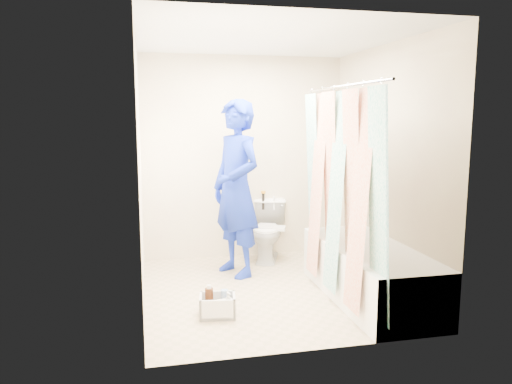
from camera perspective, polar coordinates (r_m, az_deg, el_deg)
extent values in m
plane|color=tan|center=(5.00, 1.55, -11.16)|extent=(2.60, 2.60, 0.00)
cube|color=silver|center=(4.76, 1.68, 17.16)|extent=(2.40, 2.60, 0.02)
cube|color=beige|center=(5.99, -1.44, 3.92)|extent=(2.40, 0.02, 2.40)
cube|color=beige|center=(3.50, 6.85, 0.41)|extent=(2.40, 0.02, 2.40)
cube|color=beige|center=(4.59, -13.09, 2.22)|extent=(0.02, 2.60, 2.40)
cube|color=beige|center=(5.16, 14.67, 2.86)|extent=(0.02, 2.60, 2.40)
cube|color=white|center=(4.82, 12.81, -9.03)|extent=(0.70, 1.75, 0.50)
cube|color=white|center=(4.76, 12.89, -6.62)|extent=(0.58, 1.63, 0.06)
cylinder|color=silver|center=(4.47, 9.65, 11.79)|extent=(0.02, 1.90, 0.02)
cube|color=silver|center=(4.51, 9.35, -0.08)|extent=(0.06, 1.75, 1.80)
imported|color=white|center=(5.94, 1.35, -4.44)|extent=(0.60, 0.78, 0.70)
cube|color=white|center=(5.82, 1.24, -4.10)|extent=(0.47, 0.32, 0.03)
cylinder|color=black|center=(6.06, 0.84, -1.06)|extent=(0.03, 0.03, 0.21)
cylinder|color=orange|center=(6.05, 0.84, -0.01)|extent=(0.06, 0.06, 0.03)
cylinder|color=silver|center=(6.05, 2.07, -1.26)|extent=(0.03, 0.03, 0.17)
imported|color=#1126AA|center=(5.29, -2.26, 0.41)|extent=(0.70, 0.81, 1.87)
cube|color=silver|center=(4.42, -4.41, -13.75)|extent=(0.34, 0.28, 0.03)
cube|color=silver|center=(4.39, -6.33, -12.85)|extent=(0.06, 0.24, 0.18)
cube|color=silver|center=(4.39, -2.52, -12.81)|extent=(0.06, 0.24, 0.18)
cube|color=silver|center=(4.28, -4.43, -13.38)|extent=(0.30, 0.06, 0.18)
cube|color=silver|center=(4.49, -4.42, -12.31)|extent=(0.30, 0.06, 0.18)
cylinder|color=#3F1E0C|center=(4.41, -5.37, -12.16)|extent=(0.07, 0.07, 0.20)
cylinder|color=silver|center=(4.42, -3.62, -12.22)|extent=(0.06, 0.06, 0.18)
cylinder|color=beige|center=(4.34, -4.15, -13.01)|extent=(0.04, 0.04, 0.13)
cylinder|color=#3F1E0C|center=(4.34, -5.38, -13.51)|extent=(0.06, 0.06, 0.06)
cylinder|color=gold|center=(4.33, -5.39, -13.06)|extent=(0.06, 0.06, 0.01)
imported|color=silver|center=(4.34, -3.19, -12.57)|extent=(0.10, 0.11, 0.19)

